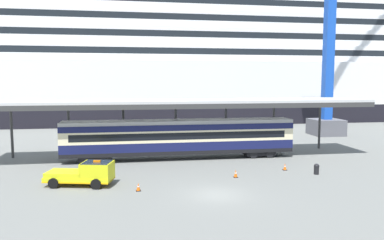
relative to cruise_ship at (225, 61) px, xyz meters
name	(u,v)px	position (x,y,z in m)	size (l,w,h in m)	color
ground_plane	(216,195)	(-15.20, -57.47, -12.56)	(400.00, 400.00, 0.00)	slate
cruise_ship	(225,61)	(0.00, 0.00, 0.00)	(175.03, 31.80, 36.17)	black
platform_canopy	(179,103)	(-16.18, -44.02, -6.64)	(40.93, 6.48, 6.20)	#BBBBBB
train_carriage	(180,137)	(-16.18, -44.48, -10.25)	(24.02, 2.81, 4.11)	black
service_truck	(86,173)	(-24.79, -53.44, -11.57)	(5.53, 3.18, 2.02)	yellow
traffic_cone_near	(285,167)	(-7.28, -51.15, -12.25)	(0.36, 0.36, 0.63)	black
traffic_cone_mid	(236,174)	(-12.48, -52.97, -12.23)	(0.36, 0.36, 0.67)	black
traffic_cone_far	(138,187)	(-20.75, -55.64, -12.26)	(0.36, 0.36, 0.60)	black
dockside_crane	(337,11)	(9.09, -30.59, 5.88)	(17.90, 4.40, 59.61)	#595960
quay_bollard	(316,169)	(-5.17, -53.08, -12.04)	(0.48, 0.48, 0.96)	black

